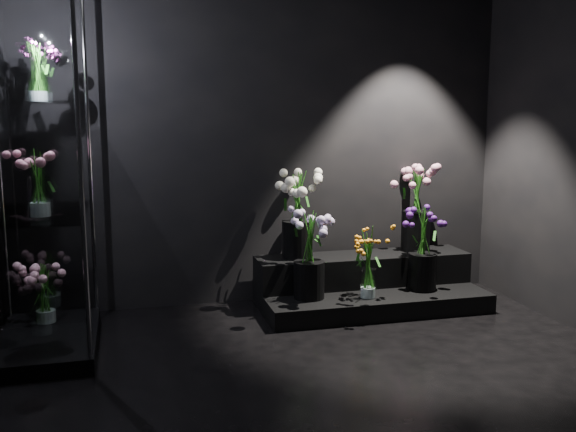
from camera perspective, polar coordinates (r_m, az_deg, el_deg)
name	(u,v)px	position (r m, az deg, el deg)	size (l,w,h in m)	color
floor	(345,402)	(3.64, 5.12, -16.13)	(4.00, 4.00, 0.00)	black
wall_back	(265,131)	(5.21, -2.05, 7.53)	(4.00, 4.00, 0.00)	black
display_riser	(367,285)	(5.28, 7.04, -6.10)	(1.77, 0.79, 0.39)	black
display_case	(36,171)	(4.36, -21.50, 3.71)	(0.65, 1.08, 2.37)	black
bouquet_orange_bells	(369,261)	(4.92, 7.17, -3.96)	(0.33, 0.33, 0.55)	white
bouquet_lilac	(309,248)	(4.85, 1.90, -2.88)	(0.39, 0.39, 0.67)	black
bouquet_purple	(423,244)	(5.20, 11.91, -2.47)	(0.34, 0.34, 0.66)	black
bouquet_cream_roses	(297,209)	(5.11, 0.85, 0.66)	(0.40, 0.40, 0.70)	black
bouquet_pink_roses	(417,201)	(5.47, 11.35, 1.32)	(0.50, 0.50, 0.72)	black
bouquet_case_pink	(38,180)	(4.19, -21.30, 3.03)	(0.38, 0.38, 0.42)	white
bouquet_case_magenta	(37,72)	(4.53, -21.39, 11.85)	(0.26, 0.26, 0.37)	white
bouquet_case_base_pink	(45,292)	(4.77, -20.82, -6.29)	(0.32, 0.32, 0.41)	white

